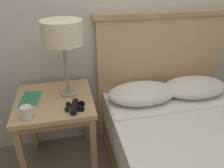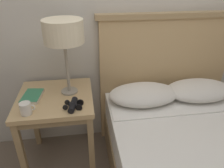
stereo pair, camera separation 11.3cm
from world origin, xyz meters
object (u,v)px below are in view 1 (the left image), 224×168
at_px(coffee_mug, 27,112).
at_px(bed, 201,165).
at_px(nightstand, 56,108).
at_px(book_on_nightstand, 31,99).
at_px(table_lamp, 62,34).
at_px(binoculars_pair, 75,106).

bearing_deg(coffee_mug, bed, -16.00).
relative_size(nightstand, book_on_nightstand, 3.13).
bearing_deg(book_on_nightstand, table_lamp, 10.19).
height_order(table_lamp, book_on_nightstand, table_lamp).
distance_m(nightstand, coffee_mug, 0.30).
xyz_separation_m(bed, table_lamp, (-0.87, 0.59, 0.85)).
height_order(book_on_nightstand, binoculars_pair, binoculars_pair).
height_order(nightstand, table_lamp, table_lamp).
distance_m(book_on_nightstand, binoculars_pair, 0.36).
relative_size(nightstand, table_lamp, 1.18).
bearing_deg(table_lamp, binoculars_pair, -81.93).
height_order(nightstand, binoculars_pair, binoculars_pair).
bearing_deg(table_lamp, book_on_nightstand, -169.81).
xyz_separation_m(bed, book_on_nightstand, (-1.16, 0.54, 0.38)).
xyz_separation_m(table_lamp, coffee_mug, (-0.28, -0.26, -0.44)).
relative_size(table_lamp, book_on_nightstand, 2.65).
relative_size(bed, binoculars_pair, 11.48).
xyz_separation_m(table_lamp, binoculars_pair, (0.03, -0.23, -0.46)).
height_order(bed, binoculars_pair, bed).
bearing_deg(nightstand, book_on_nightstand, 179.41).
bearing_deg(nightstand, bed, -28.75).
relative_size(bed, book_on_nightstand, 8.69).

